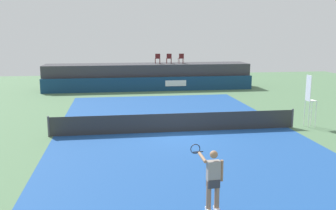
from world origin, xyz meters
TOP-DOWN VIEW (x-y plane):
  - ground_plane at (0.00, 3.00)m, footprint 48.00×48.00m
  - court_inner at (0.00, 0.00)m, footprint 12.00×22.00m
  - sponsor_wall at (0.01, 13.50)m, footprint 18.00×0.22m
  - spectator_platform at (0.00, 15.30)m, footprint 18.00×2.80m
  - spectator_chair_far_left at (0.88, 15.30)m, footprint 0.45×0.45m
  - spectator_chair_left at (1.89, 15.20)m, footprint 0.47×0.47m
  - spectator_chair_center at (2.98, 15.16)m, footprint 0.47×0.47m
  - umpire_chair at (7.07, -0.01)m, footprint 0.47×0.47m
  - tennis_net at (0.00, 0.00)m, footprint 12.40×0.02m
  - net_post_near at (-6.20, 0.00)m, footprint 0.10×0.10m
  - net_post_far at (6.20, 0.00)m, footprint 0.10×0.10m
  - tennis_player at (-0.42, -8.59)m, footprint 0.74×1.13m
  - tennis_ball at (0.07, -6.17)m, footprint 0.07×0.07m

SIDE VIEW (x-z plane):
  - ground_plane at x=0.00m, z-range 0.00..0.00m
  - court_inner at x=0.00m, z-range 0.00..0.00m
  - tennis_ball at x=0.07m, z-range 0.00..0.07m
  - tennis_net at x=0.00m, z-range 0.00..0.95m
  - net_post_near at x=-6.20m, z-range 0.00..1.00m
  - net_post_far at x=6.20m, z-range 0.00..1.00m
  - sponsor_wall at x=0.01m, z-range 0.00..1.20m
  - tennis_player at x=-0.42m, z-range 0.07..1.84m
  - spectator_platform at x=0.00m, z-range 0.00..2.20m
  - umpire_chair at x=7.07m, z-range 0.21..2.97m
  - spectator_chair_far_left at x=0.88m, z-range 2.25..3.14m
  - spectator_chair_left at x=1.89m, z-range 2.25..3.14m
  - spectator_chair_center at x=2.98m, z-range 2.25..3.14m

